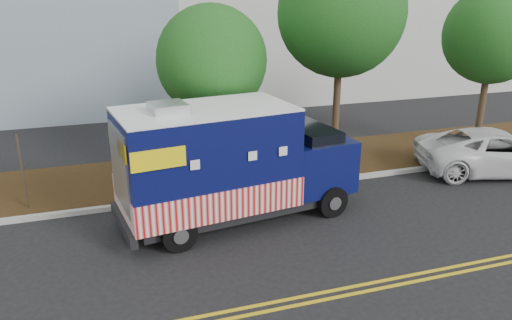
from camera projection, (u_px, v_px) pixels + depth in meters
name	position (u px, v px, depth m)	size (l,w,h in m)	color
ground	(189.00, 220.00, 14.31)	(120.00, 120.00, 0.00)	black
curb	(181.00, 199.00, 15.54)	(120.00, 0.18, 0.15)	#9E9E99
mulch_strip	(170.00, 176.00, 17.43)	(120.00, 4.00, 0.15)	black
centerline_near	(230.00, 311.00, 10.31)	(120.00, 0.10, 0.01)	gold
centerline_far	(233.00, 318.00, 10.09)	(120.00, 0.10, 0.01)	gold
tree_b	(212.00, 61.00, 16.09)	(3.59, 3.59, 5.88)	#38281C
tree_c	(341.00, 13.00, 17.13)	(4.43, 4.43, 7.70)	#38281C
tree_d	(493.00, 35.00, 18.85)	(3.68, 3.68, 6.44)	#38281C
sign_post	(23.00, 174.00, 14.45)	(0.06, 0.06, 2.40)	#473828
food_truck	(227.00, 166.00, 13.85)	(7.05, 3.40, 3.57)	black
white_car	(497.00, 152.00, 17.77)	(2.57, 5.57, 1.55)	silver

